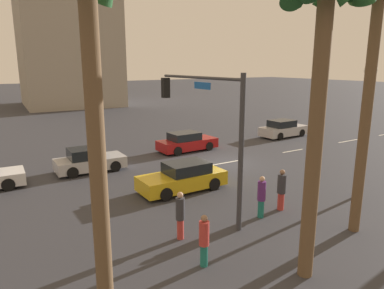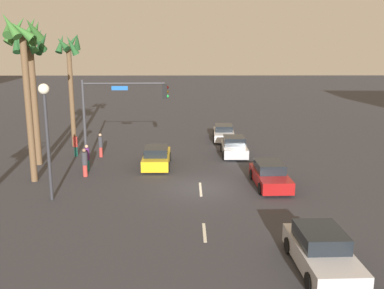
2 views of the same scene
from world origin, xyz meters
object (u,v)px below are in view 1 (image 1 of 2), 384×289
at_px(streetlamp, 367,106).
at_px(pedestrian_2, 204,239).
at_px(car_5, 183,177).
at_px(palm_tree_1, 322,32).
at_px(pedestrian_1, 282,189).
at_px(pedestrian_3, 261,196).
at_px(palm_tree_3, 376,17).
at_px(traffic_signal, 208,118).
at_px(car_3, 283,129).
at_px(car_0, 89,161).
at_px(car_1, 187,142).
at_px(palm_tree_2, 86,28).
at_px(building_0, 68,50).
at_px(pedestrian_0, 180,214).

xyz_separation_m(streetlamp, pedestrian_2, (9.62, 1.17, -3.45)).
relative_size(car_5, palm_tree_1, 0.47).
bearing_deg(pedestrian_1, pedestrian_3, 6.64).
xyz_separation_m(pedestrian_3, palm_tree_3, (-2.19, 2.78, 6.81)).
height_order(traffic_signal, palm_tree_3, palm_tree_3).
bearing_deg(car_3, car_5, 26.46).
distance_m(car_0, car_1, 7.62).
bearing_deg(car_5, pedestrian_2, 65.19).
xyz_separation_m(pedestrian_2, palm_tree_3, (-6.20, 0.97, 6.85)).
bearing_deg(car_5, car_1, -121.97).
relative_size(car_0, car_1, 0.90).
relative_size(car_3, palm_tree_2, 0.48).
height_order(car_5, building_0, building_0).
xyz_separation_m(car_5, streetlamp, (-6.69, 5.17, 3.71)).
relative_size(pedestrian_1, palm_tree_2, 0.20).
bearing_deg(pedestrian_3, car_0, -67.64).
distance_m(car_5, traffic_signal, 4.51).
height_order(car_3, pedestrian_2, pedestrian_2).
height_order(streetlamp, building_0, building_0).
relative_size(car_3, car_5, 1.00).
bearing_deg(palm_tree_3, pedestrian_1, -72.99).
distance_m(pedestrian_0, pedestrian_1, 5.05).
bearing_deg(traffic_signal, car_0, -72.88).
distance_m(palm_tree_1, building_0, 50.61).
bearing_deg(palm_tree_2, traffic_signal, -143.30).
distance_m(pedestrian_1, palm_tree_3, 7.46).
distance_m(palm_tree_2, palm_tree_3, 9.77).
height_order(pedestrian_0, building_0, building_0).
xyz_separation_m(pedestrian_2, palm_tree_2, (3.53, 1.01, 6.02)).
xyz_separation_m(traffic_signal, pedestrian_0, (2.19, 1.51, -3.13)).
height_order(pedestrian_1, pedestrian_3, pedestrian_1).
bearing_deg(car_1, pedestrian_2, 61.30).
distance_m(car_1, car_5, 8.28).
height_order(pedestrian_1, palm_tree_1, palm_tree_1).
height_order(car_0, car_5, car_0).
relative_size(car_5, palm_tree_2, 0.48).
bearing_deg(car_5, palm_tree_3, 114.14).
bearing_deg(car_5, streetlamp, 142.30).
bearing_deg(car_1, pedestrian_1, 80.03).
relative_size(pedestrian_0, pedestrian_3, 1.01).
height_order(palm_tree_1, building_0, building_0).
bearing_deg(traffic_signal, building_0, -96.29).
bearing_deg(car_3, pedestrian_1, 44.08).
relative_size(car_3, streetlamp, 0.71).
bearing_deg(car_0, traffic_signal, 107.12).
xyz_separation_m(streetlamp, pedestrian_1, (4.31, -0.79, -3.40)).
xyz_separation_m(car_5, palm_tree_1, (0.63, 8.32, 6.38)).
relative_size(car_1, traffic_signal, 0.75).
distance_m(car_1, palm_tree_1, 17.37).
relative_size(pedestrian_2, palm_tree_1, 0.18).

